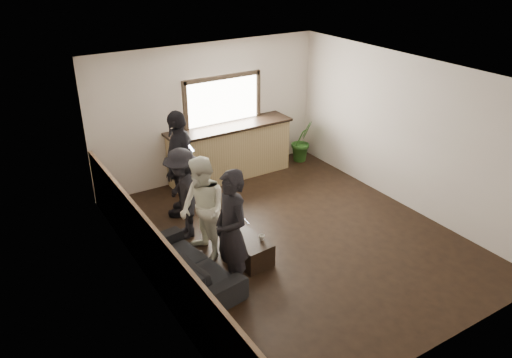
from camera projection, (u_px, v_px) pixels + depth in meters
ground at (292, 237)px, 8.49m from camera, size 5.00×6.00×0.01m
room_shell at (255, 169)px, 7.50m from camera, size 5.01×6.01×2.80m
bar_counter at (230, 148)px, 10.42m from camera, size 2.70×0.68×2.13m
sofa at (190, 264)px, 7.35m from camera, size 1.00×1.93×0.54m
coffee_table at (247, 249)px, 7.85m from camera, size 0.54×0.89×0.38m
cup_a at (237, 235)px, 7.79m from camera, size 0.15×0.15×0.09m
cup_b at (262, 238)px, 7.71m from camera, size 0.13×0.13×0.09m
potted_plant at (302, 141)px, 11.27m from camera, size 0.56×0.48×0.93m
person_a at (231, 232)px, 6.92m from camera, size 0.49×0.68×1.84m
person_b at (203, 210)px, 7.64m from camera, size 0.66×0.84×1.69m
person_c at (183, 194)px, 8.23m from camera, size 0.71×1.09×1.58m
person_d at (180, 164)px, 8.84m from camera, size 1.14×1.18×1.98m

